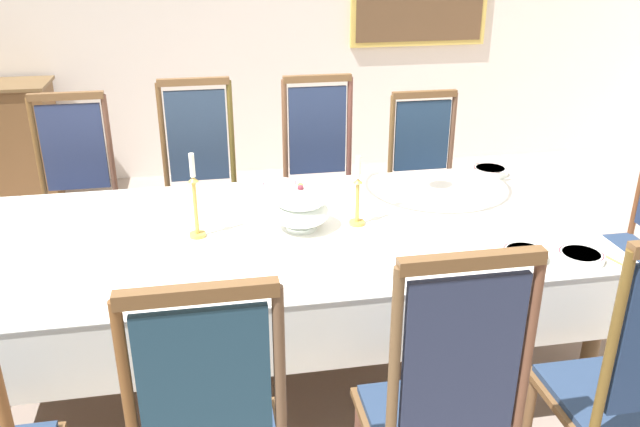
% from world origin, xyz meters
% --- Properties ---
extents(ground, '(7.75, 5.61, 0.04)m').
position_xyz_m(ground, '(0.00, 0.00, -0.02)').
color(ground, gray).
extents(dining_table, '(2.67, 1.23, 0.75)m').
position_xyz_m(dining_table, '(0.00, -0.11, 0.68)').
color(dining_table, brown).
rests_on(dining_table, ground).
extents(tablecloth, '(2.69, 1.25, 0.29)m').
position_xyz_m(tablecloth, '(0.00, -0.11, 0.69)').
color(tablecloth, white).
rests_on(tablecloth, dining_table).
extents(chair_north_a, '(0.44, 0.42, 1.14)m').
position_xyz_m(chair_north_a, '(-1.02, 0.91, 0.57)').
color(chair_north_a, brown).
rests_on(chair_north_a, ground).
extents(chair_north_b, '(0.44, 0.42, 1.19)m').
position_xyz_m(chair_north_b, '(-0.33, 0.92, 0.59)').
color(chair_north_b, brown).
rests_on(chair_north_b, ground).
extents(chair_south_c, '(0.44, 0.42, 1.18)m').
position_xyz_m(chair_south_c, '(0.37, -1.13, 0.59)').
color(chair_south_c, brown).
rests_on(chair_south_c, ground).
extents(chair_north_c, '(0.44, 0.42, 1.18)m').
position_xyz_m(chair_north_c, '(0.37, 0.92, 0.59)').
color(chair_north_c, brown).
rests_on(chair_north_c, ground).
extents(chair_south_d, '(0.44, 0.42, 1.16)m').
position_xyz_m(chair_south_d, '(1.03, -1.13, 0.58)').
color(chair_south_d, brown).
rests_on(chair_south_d, ground).
extents(chair_north_d, '(0.44, 0.42, 1.06)m').
position_xyz_m(chair_north_d, '(1.03, 0.91, 0.55)').
color(chair_north_d, brown).
rests_on(chair_north_d, ground).
extents(chair_head_east, '(0.42, 0.44, 1.06)m').
position_xyz_m(chair_head_east, '(1.74, -0.11, 0.55)').
color(chair_head_east, brown).
rests_on(chair_head_east, ground).
extents(soup_tureen, '(0.25, 0.25, 0.20)m').
position_xyz_m(soup_tureen, '(0.10, -0.11, 0.85)').
color(soup_tureen, white).
rests_on(soup_tureen, tablecloth).
extents(candlestick_west, '(0.07, 0.07, 0.37)m').
position_xyz_m(candlestick_west, '(-0.35, -0.11, 0.90)').
color(candlestick_west, gold).
rests_on(candlestick_west, tablecloth).
extents(candlestick_east, '(0.07, 0.07, 0.32)m').
position_xyz_m(candlestick_east, '(0.35, -0.11, 0.88)').
color(candlestick_east, gold).
rests_on(candlestick_east, tablecloth).
extents(bowl_near_left, '(0.18, 0.18, 0.04)m').
position_xyz_m(bowl_near_left, '(0.06, 0.35, 0.78)').
color(bowl_near_left, white).
rests_on(bowl_near_left, tablecloth).
extents(bowl_near_right, '(0.18, 0.18, 0.03)m').
position_xyz_m(bowl_near_right, '(1.13, -0.60, 0.77)').
color(bowl_near_right, white).
rests_on(bowl_near_right, tablecloth).
extents(bowl_far_left, '(0.18, 0.18, 0.04)m').
position_xyz_m(bowl_far_left, '(1.19, 0.39, 0.77)').
color(bowl_far_left, white).
rests_on(bowl_far_left, tablecloth).
extents(bowl_far_right, '(0.18, 0.18, 0.04)m').
position_xyz_m(bowl_far_right, '(0.92, -0.56, 0.78)').
color(bowl_far_right, white).
rests_on(bowl_far_right, tablecloth).
extents(spoon_primary, '(0.04, 0.18, 0.01)m').
position_xyz_m(spoon_primary, '(0.18, 0.38, 0.76)').
color(spoon_primary, gold).
rests_on(spoon_primary, tablecloth).
extents(spoon_secondary, '(0.06, 0.17, 0.01)m').
position_xyz_m(spoon_secondary, '(1.24, -0.58, 0.76)').
color(spoon_secondary, gold).
rests_on(spoon_secondary, tablecloth).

